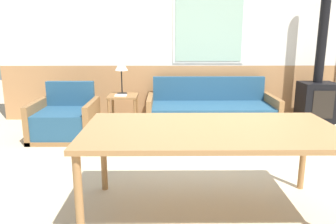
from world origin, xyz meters
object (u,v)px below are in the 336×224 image
Objects in this scene: dining_table at (211,135)px; wood_stove at (318,88)px; armchair at (65,121)px; side_table at (123,102)px; table_lamp at (121,67)px; couch at (211,114)px.

dining_table is 3.52m from wood_stove.
side_table is (0.82, 0.45, 0.21)m from armchair.
table_lamp is 0.22× the size of wood_stove.
dining_table is at bearing -68.19° from side_table.
table_lamp is (-0.02, 0.08, 0.56)m from side_table.
table_lamp is at bearing 178.48° from couch.
wood_stove is at bearing 0.52° from table_lamp.
couch is at bearing 1.72° from side_table.
dining_table is at bearing -97.98° from couch.
couch is 1.66m from table_lamp.
dining_table is 0.81× the size of wood_stove.
dining_table is (1.89, -2.21, 0.47)m from armchair.
armchair is at bearing -167.65° from couch.
side_table is 1.00× the size of table_lamp.
table_lamp is at bearing 22.08° from armchair.
armchair reaches higher than side_table.
side_table is 0.22× the size of wood_stove.
wood_stove reaches higher than armchair.
wood_stove is (2.16, 2.78, -0.05)m from dining_table.
table_lamp is at bearing -179.48° from wood_stove.
dining_table is at bearing -127.92° from wood_stove.
couch is 2.32m from armchair.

